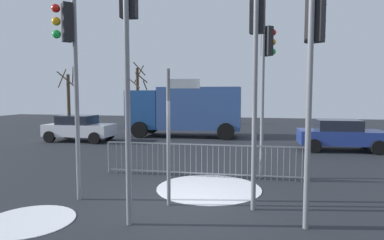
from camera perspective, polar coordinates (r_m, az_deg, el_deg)
The scene contains 15 objects.
ground_plane at distance 8.12m, azimuth -1.74°, elevation -14.51°, with size 60.00×60.00×0.00m, color #26282D.
traffic_light_mid_right at distance 10.46m, azimuth 12.99°, elevation 9.34°, with size 0.47×0.47×4.85m.
traffic_light_rear_right at distance 6.76m, azimuth 20.72°, elevation 10.65°, with size 0.43×0.51×4.65m.
traffic_light_foreground_left at distance 7.58m, azimuth 11.37°, elevation 12.16°, with size 0.35×0.56×5.02m.
traffic_light_rear_left at distance 8.49m, azimuth -20.87°, elevation 10.66°, with size 0.47×0.47×4.92m.
traffic_light_foreground_right at distance 6.73m, azimuth -11.12°, elevation 13.99°, with size 0.33×0.57×5.16m.
direction_sign_post at distance 7.61m, azimuth -3.76°, elevation -1.76°, with size 0.78×0.16×3.25m.
pedestrian_guard_railing at distance 10.40m, azimuth 1.72°, elevation -7.09°, with size 6.42×0.28×1.07m.
car_blue_far at distance 16.71m, azimuth 24.72°, elevation -2.35°, with size 3.86×2.03×1.47m.
car_white_near at distance 19.36m, azimuth -19.33°, elevation -1.30°, with size 3.83×1.98×1.47m.
delivery_truck at distance 20.26m, azimuth -1.17°, elevation 1.96°, with size 7.14×2.96×3.10m.
bare_tree_left at distance 29.31m, azimuth -9.56°, elevation 4.74°, with size 1.87×1.76×5.48m.
bare_tree_right at distance 26.95m, azimuth -21.02°, elevation 3.58°, with size 1.58×1.59×4.82m.
snow_patch_kerb at distance 9.31m, azimuth 2.99°, elevation -11.94°, with size 2.95×2.95×0.01m, color white.
snow_patch_island at distance 7.86m, azimuth -26.95°, elevation -15.61°, with size 1.88×1.88×0.01m, color white.
Camera 1 is at (1.87, -7.44, 2.65)m, focal length 30.14 mm.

